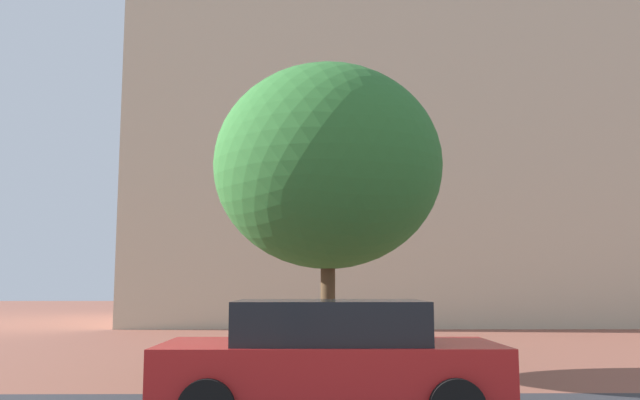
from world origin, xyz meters
TOP-DOWN VIEW (x-y plane):
  - landmark_building at (3.51, 32.80)m, footprint 23.07×13.56m
  - car_red at (-0.16, 9.52)m, footprint 4.21×2.07m
  - tree_curb_far at (-0.10, 13.29)m, footprint 4.26×4.26m

SIDE VIEW (x-z plane):
  - car_red at x=-0.16m, z-range -0.03..1.45m
  - tree_curb_far at x=-0.10m, z-range 0.97..6.77m
  - landmark_building at x=3.51m, z-range -7.01..26.98m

